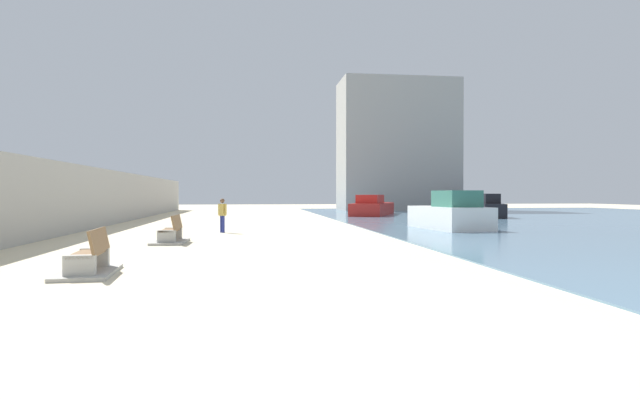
% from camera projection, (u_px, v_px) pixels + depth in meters
% --- Properties ---
extents(ground_plane, '(120.00, 120.00, 0.00)m').
position_uv_depth(ground_plane, '(240.00, 230.00, 25.19)').
color(ground_plane, beige).
extents(seawall, '(0.80, 64.00, 3.04)m').
position_uv_depth(seawall, '(76.00, 198.00, 24.19)').
color(seawall, '#ADAAA3').
rests_on(seawall, ground).
extents(bench_near, '(1.25, 2.17, 0.98)m').
position_uv_depth(bench_near, '(89.00, 263.00, 11.22)').
color(bench_near, '#ADAAA3').
rests_on(bench_near, ground).
extents(bench_far, '(1.15, 2.12, 0.98)m').
position_uv_depth(bench_far, '(171.00, 236.00, 18.43)').
color(bench_far, '#ADAAA3').
rests_on(bench_far, ground).
extents(person_walking, '(0.39, 0.41, 1.52)m').
position_uv_depth(person_walking, '(222.00, 213.00, 23.27)').
color(person_walking, navy).
rests_on(person_walking, ground).
extents(boat_far_left, '(2.89, 6.79, 1.70)m').
position_uv_depth(boat_far_left, '(486.00, 208.00, 38.38)').
color(boat_far_left, black).
rests_on(boat_far_left, water_bay).
extents(boat_mid_bay, '(5.23, 8.14, 1.61)m').
position_uv_depth(boat_mid_bay, '(372.00, 207.00, 41.77)').
color(boat_mid_bay, red).
rests_on(boat_mid_bay, water_bay).
extents(boat_far_right, '(2.76, 5.00, 1.84)m').
position_uv_depth(boat_far_right, '(450.00, 214.00, 25.17)').
color(boat_far_right, white).
rests_on(boat_far_right, water_bay).
extents(boat_nearest, '(3.08, 7.44, 1.89)m').
position_uv_depth(boat_nearest, '(467.00, 204.00, 52.53)').
color(boat_nearest, navy).
rests_on(boat_nearest, water_bay).
extents(harbor_building, '(12.00, 6.00, 13.51)m').
position_uv_depth(harbor_building, '(397.00, 146.00, 54.94)').
color(harbor_building, '#9E9E99').
rests_on(harbor_building, ground).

